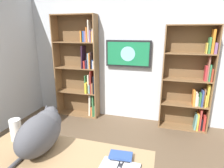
{
  "coord_description": "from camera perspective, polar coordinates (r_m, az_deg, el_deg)",
  "views": [
    {
      "loc": [
        -0.68,
        1.51,
        1.84
      ],
      "look_at": [
        0.06,
        -1.12,
        1.06
      ],
      "focal_mm": 29.4,
      "sensor_mm": 36.0,
      "label": 1
    }
  ],
  "objects": [
    {
      "name": "desk_book_stack",
      "position": [
        1.71,
        2.76,
        -21.65
      ],
      "size": [
        0.21,
        0.13,
        0.05
      ],
      "color": "black",
      "rests_on": "desk"
    },
    {
      "name": "cat",
      "position": [
        1.86,
        -20.94,
        -13.33
      ],
      "size": [
        0.29,
        0.69,
        0.39
      ],
      "color": "#4C4C51",
      "rests_on": "desk"
    },
    {
      "name": "paper_towel_roll",
      "position": [
        2.16,
        -27.72,
        -12.44
      ],
      "size": [
        0.11,
        0.11,
        0.22
      ],
      "primitive_type": "cylinder",
      "color": "white",
      "rests_on": "desk"
    },
    {
      "name": "wall_back",
      "position": [
        3.83,
        5.43,
        8.48
      ],
      "size": [
        4.52,
        0.06,
        2.7
      ],
      "primitive_type": "cube",
      "color": "silver",
      "rests_on": "ground"
    },
    {
      "name": "bookshelf_left",
      "position": [
        3.73,
        23.5,
        0.24
      ],
      "size": [
        0.89,
        0.28,
        1.96
      ],
      "color": "brown",
      "rests_on": "ground"
    },
    {
      "name": "wall_mounted_tv",
      "position": [
        3.74,
        5.04,
        9.37
      ],
      "size": [
        0.91,
        0.07,
        0.53
      ],
      "color": "black"
    },
    {
      "name": "bookshelf_right",
      "position": [
        4.03,
        -9.46,
        4.77
      ],
      "size": [
        0.95,
        0.28,
        2.18
      ],
      "color": "brown",
      "rests_on": "ground"
    }
  ]
}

